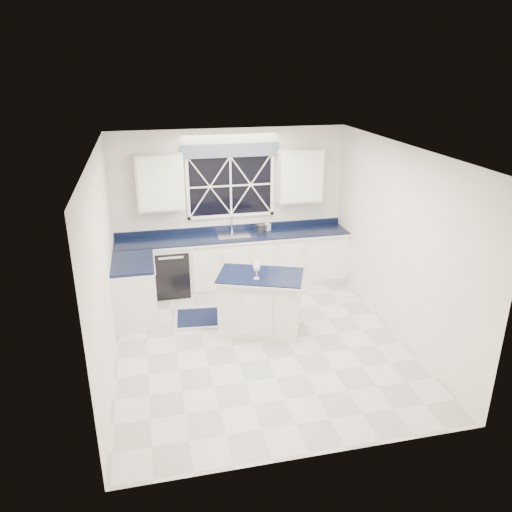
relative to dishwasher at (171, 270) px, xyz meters
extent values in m
plane|color=silver|center=(1.10, -1.95, -0.41)|extent=(4.50, 4.50, 0.00)
cube|color=white|center=(1.10, 0.30, 0.94)|extent=(4.00, 0.10, 2.70)
cube|color=white|center=(1.10, 0.00, 0.04)|extent=(3.98, 0.60, 0.90)
cube|color=white|center=(-0.60, -0.80, 0.04)|extent=(0.60, 1.00, 0.90)
cube|color=black|center=(1.10, 0.00, 0.51)|extent=(3.98, 0.64, 0.04)
cube|color=black|center=(0.00, 0.00, 0.00)|extent=(0.60, 0.58, 0.82)
cube|color=black|center=(1.10, 0.27, 1.34)|extent=(1.40, 0.02, 1.00)
cube|color=slate|center=(1.10, 0.21, 1.94)|extent=(1.65, 0.04, 0.22)
cube|color=white|center=(-0.07, 0.13, 1.49)|extent=(0.75, 0.34, 0.90)
cube|color=white|center=(2.28, 0.13, 1.49)|extent=(0.75, 0.34, 0.90)
cylinder|color=silver|center=(1.10, 0.22, 0.55)|extent=(0.05, 0.05, 0.04)
cylinder|color=silver|center=(1.10, 0.22, 0.69)|extent=(0.02, 0.02, 0.28)
cylinder|color=silver|center=(1.10, 0.13, 0.82)|extent=(0.02, 0.18, 0.02)
cube|color=white|center=(1.19, -1.60, 0.01)|extent=(1.29, 1.02, 0.85)
cube|color=black|center=(1.19, -1.60, 0.46)|extent=(1.37, 1.10, 0.04)
cube|color=#A5A6A1|center=(0.53, -1.07, -0.40)|extent=(1.23, 0.82, 0.01)
cube|color=#0F1733|center=(0.53, -1.07, -0.39)|extent=(1.09, 0.68, 0.01)
cylinder|color=#2F2F32|center=(1.60, 0.12, 0.59)|extent=(0.19, 0.19, 0.12)
cone|color=#2F2F32|center=(1.60, 0.12, 0.68)|extent=(0.15, 0.15, 0.05)
torus|color=#2F2F32|center=(1.53, 0.14, 0.60)|extent=(0.10, 0.05, 0.10)
cylinder|color=#2F2F32|center=(1.68, 0.09, 0.61)|extent=(0.06, 0.03, 0.08)
cylinder|color=silver|center=(1.11, -1.71, 0.48)|extent=(0.08, 0.08, 0.01)
cylinder|color=silver|center=(1.11, -1.71, 0.55)|extent=(0.01, 0.01, 0.13)
ellipsoid|color=silver|center=(1.11, -1.71, 0.65)|extent=(0.10, 0.10, 0.13)
cylinder|color=tan|center=(1.11, -1.71, 0.63)|extent=(0.08, 0.08, 0.05)
imported|color=silver|center=(1.73, 0.15, 0.62)|extent=(0.11, 0.11, 0.19)
camera|label=1|loc=(-0.31, -7.92, 3.32)|focal=35.00mm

